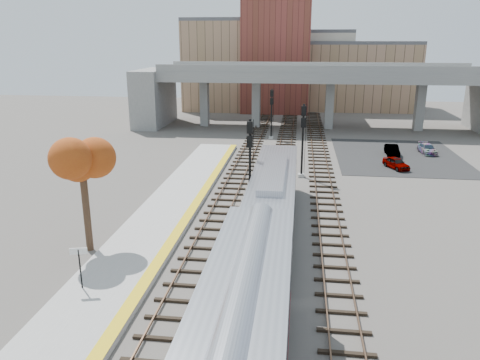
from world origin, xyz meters
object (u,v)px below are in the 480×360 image
(signal_mast_near, at_px, (250,164))
(signal_mast_far, at_px, (271,115))
(signal_mast_mid, at_px, (303,142))
(car_b, at_px, (392,150))
(tree, at_px, (81,161))
(locomotive, at_px, (273,198))
(car_a, at_px, (396,163))
(car_c, at_px, (427,149))

(signal_mast_near, height_order, signal_mast_far, signal_mast_near)
(signal_mast_near, xyz_separation_m, signal_mast_mid, (4.10, 9.06, 0.02))
(car_b, bearing_deg, tree, -128.82)
(locomotive, height_order, car_a, locomotive)
(locomotive, xyz_separation_m, car_c, (16.65, 25.07, -1.69))
(signal_mast_mid, bearing_deg, signal_mast_far, 102.78)
(tree, distance_m, car_a, 32.71)
(tree, xyz_separation_m, car_b, (23.70, 28.44, -5.20))
(locomotive, height_order, tree, tree)
(signal_mast_far, height_order, tree, tree)
(signal_mast_near, xyz_separation_m, tree, (-9.24, -9.26, 2.33))
(signal_mast_mid, relative_size, car_a, 2.07)
(car_a, relative_size, car_c, 0.91)
(locomotive, height_order, signal_mast_near, signal_mast_near)
(car_a, bearing_deg, car_b, 59.83)
(car_c, bearing_deg, car_b, -164.62)
(signal_mast_near, relative_size, car_c, 1.87)
(car_a, xyz_separation_m, car_c, (4.91, 7.44, -0.03))
(signal_mast_near, height_order, car_b, signal_mast_near)
(tree, distance_m, car_b, 37.38)
(signal_mast_mid, bearing_deg, car_b, 44.36)
(locomotive, xyz_separation_m, car_a, (11.74, 17.63, -1.65))
(signal_mast_near, distance_m, car_b, 24.19)
(signal_mast_mid, bearing_deg, car_a, 23.64)
(signal_mast_near, bearing_deg, car_b, 53.01)
(locomotive, bearing_deg, car_c, 56.41)
(car_a, relative_size, car_b, 0.93)
(locomotive, xyz_separation_m, signal_mast_mid, (2.00, 13.37, 1.25))
(locomotive, distance_m, car_a, 21.24)
(car_a, height_order, car_c, car_a)
(signal_mast_far, bearing_deg, signal_mast_mid, -77.22)
(signal_mast_far, bearing_deg, car_a, -44.95)
(tree, bearing_deg, signal_mast_near, 45.04)
(signal_mast_far, relative_size, tree, 0.85)
(signal_mast_mid, distance_m, tree, 22.78)
(signal_mast_near, bearing_deg, signal_mast_far, 90.00)
(signal_mast_far, height_order, car_a, signal_mast_far)
(locomotive, relative_size, tree, 2.42)
(locomotive, bearing_deg, car_a, 56.34)
(signal_mast_mid, bearing_deg, signal_mast_near, -114.34)
(locomotive, distance_m, signal_mast_far, 31.53)
(car_a, bearing_deg, signal_mast_far, 110.87)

